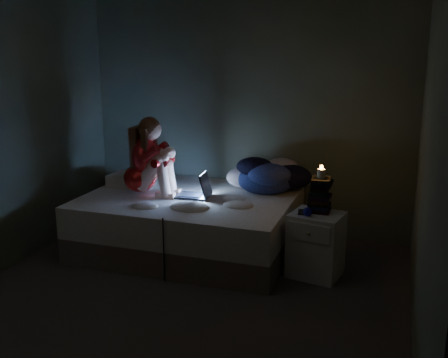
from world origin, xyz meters
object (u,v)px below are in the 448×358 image
at_px(laptop, 190,184).
at_px(candle, 321,173).
at_px(bed, 189,223).
at_px(nightstand, 316,245).
at_px(phone, 302,213).
at_px(woman, 139,155).

bearing_deg(laptop, candle, -10.99).
xyz_separation_m(bed, nightstand, (1.32, -0.23, 0.01)).
distance_m(candle, phone, 0.39).
bearing_deg(candle, woman, 177.65).
relative_size(woman, phone, 5.71).
bearing_deg(candle, laptop, 174.24).
height_order(woman, phone, woman).
bearing_deg(bed, laptop, -45.44).
relative_size(bed, nightstand, 3.50).
height_order(laptop, nightstand, laptop).
height_order(laptop, candle, candle).
bearing_deg(woman, candle, -4.71).
height_order(woman, laptop, woman).
bearing_deg(bed, candle, -6.80).
xyz_separation_m(nightstand, candle, (0.01, 0.07, 0.65)).
relative_size(woman, nightstand, 1.36).
relative_size(woman, laptop, 2.14).
height_order(woman, candle, woman).
xyz_separation_m(woman, candle, (1.83, -0.08, -0.02)).
relative_size(nightstand, phone, 4.20).
bearing_deg(nightstand, phone, -150.93).
bearing_deg(phone, laptop, 149.30).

